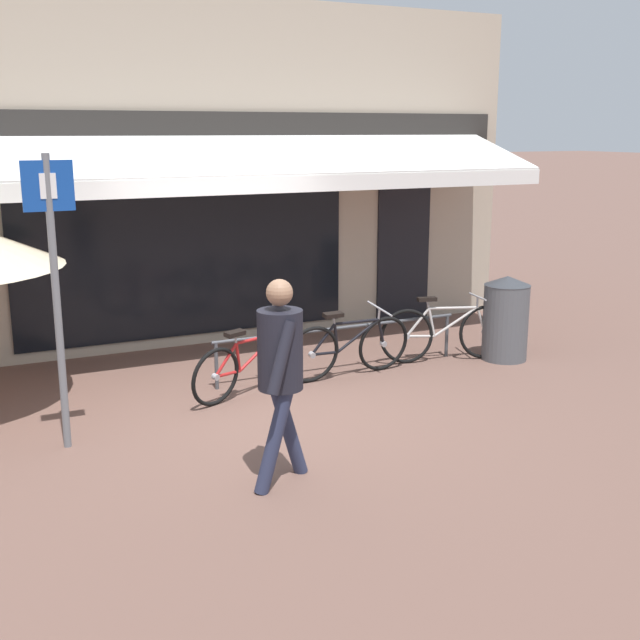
# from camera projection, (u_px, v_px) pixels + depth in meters

# --- Properties ---
(ground_plane) EXTENTS (160.00, 160.00, 0.00)m
(ground_plane) POSITION_uv_depth(u_px,v_px,m) (267.00, 410.00, 8.49)
(ground_plane) COLOR brown
(shop_front) EXTENTS (8.30, 4.54, 4.60)m
(shop_front) POSITION_uv_depth(u_px,v_px,m) (214.00, 170.00, 12.22)
(shop_front) COLOR tan
(shop_front) RESTS_ON ground_plane
(bike_rack_rail) EXTENTS (3.25, 0.04, 0.57)m
(bike_rack_rail) POSITION_uv_depth(u_px,v_px,m) (339.00, 334.00, 9.75)
(bike_rack_rail) COLOR #47494F
(bike_rack_rail) RESTS_ON ground_plane
(bicycle_red) EXTENTS (1.59, 0.77, 0.82)m
(bicycle_red) POSITION_uv_depth(u_px,v_px,m) (250.00, 364.00, 8.91)
(bicycle_red) COLOR black
(bicycle_red) RESTS_ON ground_plane
(bicycle_black) EXTENTS (1.71, 0.52, 0.87)m
(bicycle_black) POSITION_uv_depth(u_px,v_px,m) (348.00, 347.00, 9.54)
(bicycle_black) COLOR black
(bicycle_black) RESTS_ON ground_plane
(bicycle_silver) EXTENTS (1.72, 0.58, 0.84)m
(bicycle_silver) POSITION_uv_depth(u_px,v_px,m) (446.00, 332.00, 10.23)
(bicycle_silver) COLOR black
(bicycle_silver) RESTS_ON ground_plane
(pedestrian_adult) EXTENTS (0.59, 0.65, 1.76)m
(pedestrian_adult) POSITION_uv_depth(u_px,v_px,m) (280.00, 360.00, 6.52)
(pedestrian_adult) COLOR #282D47
(pedestrian_adult) RESTS_ON ground_plane
(litter_bin) EXTENTS (0.59, 0.59, 1.09)m
(litter_bin) POSITION_uv_depth(u_px,v_px,m) (506.00, 318.00, 10.27)
(litter_bin) COLOR #515459
(litter_bin) RESTS_ON ground_plane
(parking_sign) EXTENTS (0.44, 0.07, 2.70)m
(parking_sign) POSITION_uv_depth(u_px,v_px,m) (55.00, 274.00, 7.14)
(parking_sign) COLOR slate
(parking_sign) RESTS_ON ground_plane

